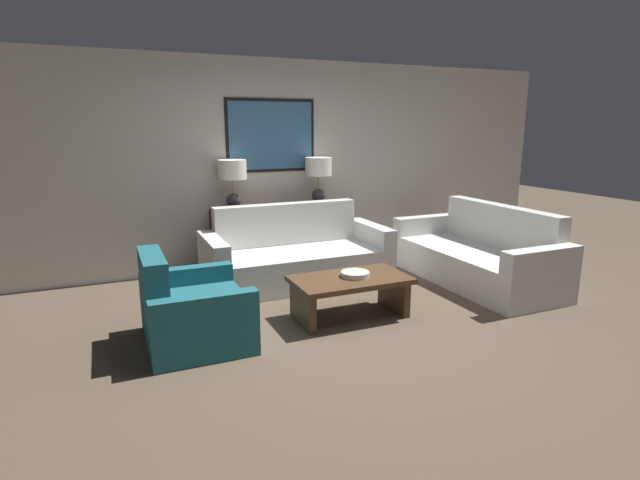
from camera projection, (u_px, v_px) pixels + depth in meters
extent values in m
plane|color=brown|center=(359.00, 331.00, 4.55)|extent=(20.00, 20.00, 0.00)
cube|color=beige|center=(270.00, 165.00, 6.49)|extent=(8.56, 0.10, 2.65)
cube|color=black|center=(271.00, 136.00, 6.36)|extent=(1.18, 0.01, 0.92)
cube|color=teal|center=(271.00, 136.00, 6.35)|extent=(1.10, 0.02, 0.84)
cube|color=#332319|center=(278.00, 238.00, 6.46)|extent=(1.68, 0.37, 0.81)
cylinder|color=#333338|center=(234.00, 209.00, 6.15)|extent=(0.15, 0.15, 0.02)
sphere|color=#333338|center=(233.00, 201.00, 6.12)|extent=(0.18, 0.18, 0.18)
cylinder|color=#8C7A51|center=(233.00, 186.00, 6.08)|extent=(0.02, 0.02, 0.17)
cylinder|color=white|center=(232.00, 169.00, 6.04)|extent=(0.34, 0.34, 0.23)
cylinder|color=#333338|center=(318.00, 203.00, 6.59)|extent=(0.15, 0.15, 0.02)
sphere|color=#333338|center=(318.00, 195.00, 6.57)|extent=(0.18, 0.18, 0.18)
cylinder|color=#8C7A51|center=(318.00, 182.00, 6.53)|extent=(0.02, 0.02, 0.17)
cylinder|color=white|center=(318.00, 166.00, 6.48)|extent=(0.34, 0.34, 0.23)
cube|color=silver|center=(300.00, 269.00, 5.81)|extent=(1.79, 0.76, 0.40)
cube|color=silver|center=(286.00, 239.00, 6.17)|extent=(1.79, 0.18, 0.90)
cube|color=silver|center=(214.00, 266.00, 5.48)|extent=(0.18, 0.94, 0.63)
cube|color=silver|center=(371.00, 249.00, 6.25)|extent=(0.18, 0.94, 0.63)
cube|color=silver|center=(467.00, 266.00, 5.90)|extent=(0.76, 1.79, 0.40)
cube|color=silver|center=(500.00, 242.00, 6.03)|extent=(0.18, 1.79, 0.90)
cube|color=silver|center=(425.00, 239.00, 6.79)|extent=(0.94, 0.18, 0.63)
cube|color=silver|center=(540.00, 279.00, 5.03)|extent=(0.94, 0.18, 0.63)
cube|color=#4C331E|center=(350.00, 280.00, 4.79)|extent=(1.12, 0.63, 0.05)
cube|color=#4C331E|center=(303.00, 307.00, 4.64)|extent=(0.07, 0.50, 0.36)
cube|color=#4C331E|center=(394.00, 293.00, 5.03)|extent=(0.07, 0.50, 0.36)
cylinder|color=beige|center=(355.00, 274.00, 4.80)|extent=(0.28, 0.28, 0.05)
cube|color=#1E5B66|center=(207.00, 318.00, 4.33)|extent=(0.66, 0.71, 0.39)
cube|color=#1E5B66|center=(155.00, 302.00, 4.12)|extent=(0.18, 0.71, 0.81)
cube|color=#1E5B66|center=(206.00, 329.00, 3.90)|extent=(0.84, 0.14, 0.55)
cube|color=#1E5B66|center=(188.00, 296.00, 4.66)|extent=(0.84, 0.14, 0.55)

